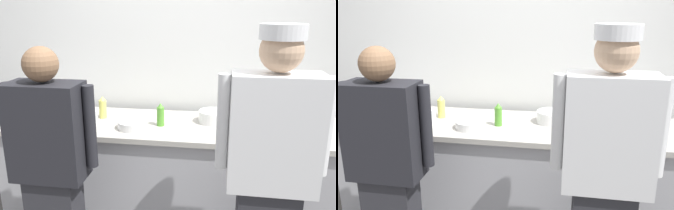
% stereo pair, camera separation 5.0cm
% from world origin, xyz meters
% --- Properties ---
extents(wall_back, '(4.37, 0.10, 2.83)m').
position_xyz_m(wall_back, '(0.00, 0.89, 1.42)').
color(wall_back, white).
rests_on(wall_back, ground).
extents(prep_counter, '(2.79, 0.74, 0.89)m').
position_xyz_m(prep_counter, '(0.00, 0.39, 0.45)').
color(prep_counter, '#B2B2B7').
rests_on(prep_counter, ground).
extents(chef_near_left, '(0.59, 0.24, 1.59)m').
position_xyz_m(chef_near_left, '(-0.66, -0.36, 0.84)').
color(chef_near_left, '#2D2D33').
rests_on(chef_near_left, ground).
extents(chef_center, '(0.62, 0.24, 1.72)m').
position_xyz_m(chef_center, '(0.66, -0.38, 0.92)').
color(chef_center, '#2D2D33').
rests_on(chef_center, ground).
extents(plate_stack_front, '(0.23, 0.23, 0.06)m').
position_xyz_m(plate_stack_front, '(-0.29, 0.24, 0.92)').
color(plate_stack_front, white).
rests_on(plate_stack_front, prep_counter).
extents(plate_stack_rear, '(0.24, 0.24, 0.10)m').
position_xyz_m(plate_stack_rear, '(0.32, 0.48, 0.94)').
color(plate_stack_rear, white).
rests_on(plate_stack_rear, prep_counter).
extents(mixing_bowl_steel, '(0.31, 0.31, 0.13)m').
position_xyz_m(mixing_bowl_steel, '(0.77, 0.41, 0.96)').
color(mixing_bowl_steel, '#B7BABF').
rests_on(mixing_bowl_steel, prep_counter).
extents(sheet_tray, '(0.48, 0.40, 0.02)m').
position_xyz_m(sheet_tray, '(-0.91, 0.41, 0.91)').
color(sheet_tray, '#B7BABF').
rests_on(sheet_tray, prep_counter).
extents(squeeze_bottle_primary, '(0.06, 0.06, 0.19)m').
position_xyz_m(squeeze_bottle_primary, '(-0.60, 0.46, 0.98)').
color(squeeze_bottle_primary, '#E5E066').
rests_on(squeeze_bottle_primary, prep_counter).
extents(squeeze_bottle_secondary, '(0.06, 0.06, 0.18)m').
position_xyz_m(squeeze_bottle_secondary, '(-0.08, 0.34, 0.98)').
color(squeeze_bottle_secondary, '#56A333').
rests_on(squeeze_bottle_secondary, prep_counter).
extents(ramekin_orange_sauce, '(0.10, 0.10, 0.04)m').
position_xyz_m(ramekin_orange_sauce, '(1.08, 0.54, 0.91)').
color(ramekin_orange_sauce, white).
rests_on(ramekin_orange_sauce, prep_counter).
extents(ramekin_red_sauce, '(0.08, 0.08, 0.04)m').
position_xyz_m(ramekin_red_sauce, '(1.08, 0.28, 0.92)').
color(ramekin_red_sauce, white).
rests_on(ramekin_red_sauce, prep_counter).
extents(deli_cup, '(0.09, 0.09, 0.11)m').
position_xyz_m(deli_cup, '(-0.64, 0.31, 0.95)').
color(deli_cup, white).
rests_on(deli_cup, prep_counter).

